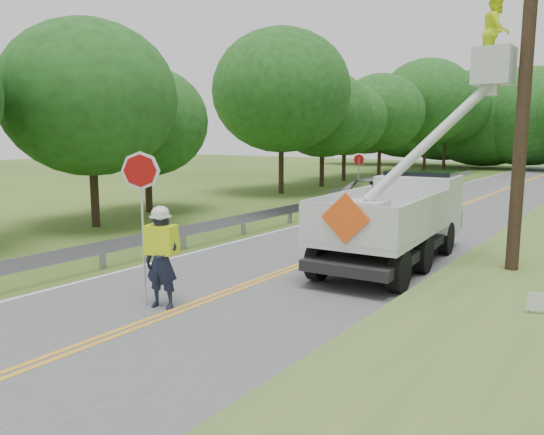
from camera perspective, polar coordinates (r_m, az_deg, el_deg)
The scene contains 10 objects.
ground at distance 9.32m, azimuth -22.60°, elevation -13.88°, with size 140.00×140.00×0.00m, color #32501C.
road at distance 20.17m, azimuth 13.29°, elevation -1.33°, with size 7.20×96.00×0.03m.
guardrail at distance 22.66m, azimuth 4.78°, elevation 1.37°, with size 0.18×48.00×0.77m.
treeline_left at distance 40.69m, azimuth 9.42°, elevation 11.95°, with size 9.92×56.93×10.78m.
flagger at distance 10.83m, azimuth -11.98°, elevation -3.85°, with size 1.17×0.65×3.18m.
bucket_truck at distance 15.37m, azimuth 14.73°, elevation 1.24°, with size 4.17×7.03×6.73m.
suv_silver at distance 23.08m, azimuth 12.16°, elevation 2.22°, with size 2.94×6.37×1.77m, color #A5A6AD.
suv_darkgrey at distance 28.20m, azimuth 15.73°, elevation 2.87°, with size 1.94×4.76×1.38m, color #3B3D43.
stop_sign_permanent at distance 26.87m, azimuth 9.41°, elevation 4.98°, with size 0.46×0.34×2.60m.
yard_sign at distance 10.76m, azimuth 27.24°, elevation -8.35°, with size 0.45×0.20×0.69m.
Camera 1 is at (7.42, -4.43, 3.50)m, focal length 34.59 mm.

